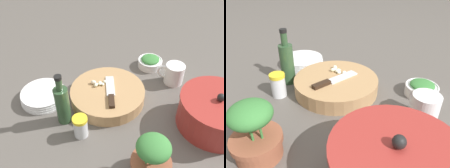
# 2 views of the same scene
# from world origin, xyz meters

# --- Properties ---
(ground_plane) EXTENTS (5.00, 5.00, 0.00)m
(ground_plane) POSITION_xyz_m (0.00, 0.00, 0.00)
(ground_plane) COLOR #56514C
(cutting_board) EXTENTS (0.31, 0.31, 0.05)m
(cutting_board) POSITION_xyz_m (0.09, -0.04, 0.03)
(cutting_board) COLOR tan
(cutting_board) RESTS_ON ground_plane
(chef_knife) EXTENTS (0.14, 0.17, 0.01)m
(chef_knife) POSITION_xyz_m (0.10, -0.01, 0.06)
(chef_knife) COLOR black
(chef_knife) RESTS_ON cutting_board
(garlic_cloves) EXTENTS (0.06, 0.06, 0.02)m
(garlic_cloves) POSITION_xyz_m (0.10, -0.09, 0.06)
(garlic_cloves) COLOR silver
(garlic_cloves) RESTS_ON cutting_board
(herb_bowl) EXTENTS (0.12, 0.12, 0.05)m
(herb_bowl) POSITION_xyz_m (-0.21, -0.08, 0.03)
(herb_bowl) COLOR white
(herb_bowl) RESTS_ON ground_plane
(spice_jar) EXTENTS (0.05, 0.05, 0.09)m
(spice_jar) POSITION_xyz_m (0.29, 0.04, 0.04)
(spice_jar) COLOR silver
(spice_jar) RESTS_ON ground_plane
(coffee_mug) EXTENTS (0.09, 0.11, 0.09)m
(coffee_mug) POSITION_xyz_m (-0.20, 0.07, 0.05)
(coffee_mug) COLOR white
(coffee_mug) RESTS_ON ground_plane
(plate_stack) EXTENTS (0.19, 0.19, 0.04)m
(plate_stack) POSITION_xyz_m (0.29, -0.22, 0.02)
(plate_stack) COLOR white
(plate_stack) RESTS_ON ground_plane
(oil_bottle) EXTENTS (0.05, 0.05, 0.22)m
(oil_bottle) POSITION_xyz_m (0.29, -0.06, 0.09)
(oil_bottle) COLOR #2D4C2D
(oil_bottle) RESTS_ON ground_plane
(potted_herb) EXTENTS (0.13, 0.13, 0.16)m
(potted_herb) POSITION_xyz_m (0.21, 0.30, 0.07)
(potted_herb) COLOR #935138
(potted_herb) RESTS_ON ground_plane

